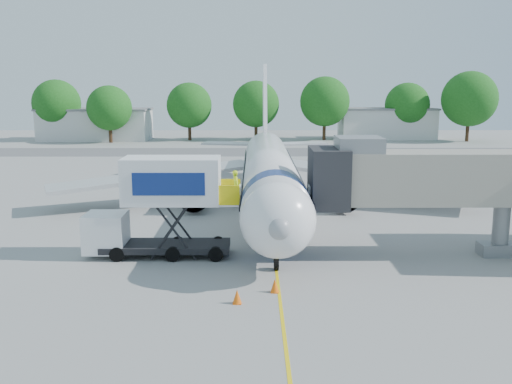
{
  "coord_description": "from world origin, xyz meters",
  "views": [
    {
      "loc": [
        -1.16,
        -37.46,
        9.4
      ],
      "look_at": [
        -1.02,
        -4.88,
        3.2
      ],
      "focal_mm": 40.0,
      "sensor_mm": 36.0,
      "label": 1
    }
  ],
  "objects_px": {
    "catering_hiloader": "(160,207)",
    "ground_tug": "(315,301)",
    "aircraft": "(269,173)",
    "jet_bridge": "(422,178)"
  },
  "relations": [
    {
      "from": "jet_bridge",
      "to": "catering_hiloader",
      "type": "bearing_deg",
      "value": -179.99
    },
    {
      "from": "jet_bridge",
      "to": "catering_hiloader",
      "type": "relative_size",
      "value": 1.63
    },
    {
      "from": "jet_bridge",
      "to": "catering_hiloader",
      "type": "distance_m",
      "value": 14.35
    },
    {
      "from": "aircraft",
      "to": "jet_bridge",
      "type": "relative_size",
      "value": 2.71
    },
    {
      "from": "catering_hiloader",
      "to": "ground_tug",
      "type": "height_order",
      "value": "catering_hiloader"
    },
    {
      "from": "jet_bridge",
      "to": "catering_hiloader",
      "type": "xyz_separation_m",
      "value": [
        -14.26,
        -0.0,
        -1.58
      ]
    },
    {
      "from": "aircraft",
      "to": "catering_hiloader",
      "type": "bearing_deg",
      "value": -119.4
    },
    {
      "from": "aircraft",
      "to": "jet_bridge",
      "type": "distance_m",
      "value": 13.77
    },
    {
      "from": "catering_hiloader",
      "to": "ground_tug",
      "type": "xyz_separation_m",
      "value": [
        7.62,
        -8.48,
        -2.09
      ]
    },
    {
      "from": "aircraft",
      "to": "ground_tug",
      "type": "distance_m",
      "value": 19.78
    }
  ]
}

